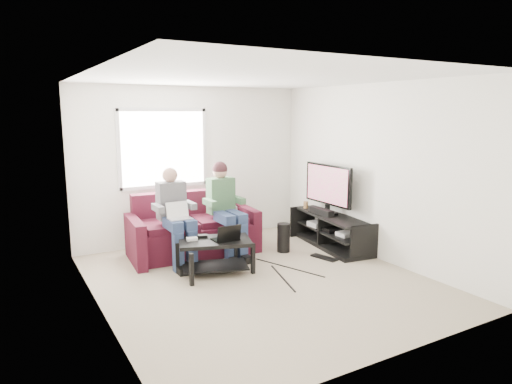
% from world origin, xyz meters
% --- Properties ---
extents(floor, '(4.50, 4.50, 0.00)m').
position_xyz_m(floor, '(0.00, 0.00, 0.00)').
color(floor, tan).
rests_on(floor, ground).
extents(ceiling, '(4.50, 4.50, 0.00)m').
position_xyz_m(ceiling, '(0.00, 0.00, 2.60)').
color(ceiling, white).
rests_on(ceiling, wall_back).
extents(wall_back, '(4.50, 0.00, 4.50)m').
position_xyz_m(wall_back, '(0.00, 2.25, 1.30)').
color(wall_back, white).
rests_on(wall_back, floor).
extents(wall_front, '(4.50, 0.00, 4.50)m').
position_xyz_m(wall_front, '(0.00, -2.25, 1.30)').
color(wall_front, white).
rests_on(wall_front, floor).
extents(wall_left, '(0.00, 4.50, 4.50)m').
position_xyz_m(wall_left, '(-2.00, 0.00, 1.30)').
color(wall_left, white).
rests_on(wall_left, floor).
extents(wall_right, '(0.00, 4.50, 4.50)m').
position_xyz_m(wall_right, '(2.00, 0.00, 1.30)').
color(wall_right, white).
rests_on(wall_right, floor).
extents(window, '(1.48, 0.04, 1.28)m').
position_xyz_m(window, '(-0.50, 2.23, 1.60)').
color(window, white).
rests_on(window, wall_back).
extents(sofa, '(2.05, 1.07, 0.93)m').
position_xyz_m(sofa, '(-0.31, 1.55, 0.34)').
color(sofa, '#451121').
rests_on(sofa, floor).
extents(person_left, '(0.40, 0.71, 1.39)m').
position_xyz_m(person_left, '(-0.71, 1.18, 0.77)').
color(person_left, navy).
rests_on(person_left, sofa).
extents(person_right, '(0.40, 0.71, 1.43)m').
position_xyz_m(person_right, '(0.09, 1.20, 0.83)').
color(person_right, navy).
rests_on(person_right, sofa).
extents(laptop_silver, '(0.36, 0.28, 0.24)m').
position_xyz_m(laptop_silver, '(-0.71, 1.02, 0.76)').
color(laptop_silver, silver).
rests_on(laptop_silver, person_left).
extents(coffee_table, '(1.09, 0.85, 0.48)m').
position_xyz_m(coffee_table, '(-0.40, 0.52, 0.35)').
color(coffee_table, black).
rests_on(coffee_table, floor).
extents(laptop_black, '(0.39, 0.32, 0.24)m').
position_xyz_m(laptop_black, '(-0.28, 0.44, 0.60)').
color(laptop_black, black).
rests_on(laptop_black, coffee_table).
extents(controller_a, '(0.15, 0.11, 0.04)m').
position_xyz_m(controller_a, '(-0.68, 0.64, 0.50)').
color(controller_a, silver).
rests_on(controller_a, coffee_table).
extents(controller_b, '(0.16, 0.14, 0.04)m').
position_xyz_m(controller_b, '(-0.50, 0.70, 0.50)').
color(controller_b, black).
rests_on(controller_b, coffee_table).
extents(controller_c, '(0.16, 0.12, 0.04)m').
position_xyz_m(controller_c, '(-0.10, 0.67, 0.50)').
color(controller_c, gray).
rests_on(controller_c, coffee_table).
extents(tv_stand, '(0.70, 1.67, 0.54)m').
position_xyz_m(tv_stand, '(1.77, 0.72, 0.24)').
color(tv_stand, black).
rests_on(tv_stand, floor).
extents(tv, '(0.12, 1.10, 0.81)m').
position_xyz_m(tv, '(1.77, 0.82, 0.99)').
color(tv, black).
rests_on(tv, tv_stand).
extents(soundbar, '(0.12, 0.50, 0.10)m').
position_xyz_m(soundbar, '(1.65, 0.82, 0.59)').
color(soundbar, black).
rests_on(soundbar, tv_stand).
extents(drink_cup, '(0.08, 0.08, 0.12)m').
position_xyz_m(drink_cup, '(1.72, 1.35, 0.60)').
color(drink_cup, olive).
rests_on(drink_cup, tv_stand).
extents(console_white, '(0.30, 0.22, 0.06)m').
position_xyz_m(console_white, '(1.77, 0.32, 0.31)').
color(console_white, silver).
rests_on(console_white, tv_stand).
extents(console_grey, '(0.34, 0.26, 0.08)m').
position_xyz_m(console_grey, '(1.77, 1.02, 0.32)').
color(console_grey, gray).
rests_on(console_grey, tv_stand).
extents(console_black, '(0.38, 0.30, 0.07)m').
position_xyz_m(console_black, '(1.77, 0.67, 0.32)').
color(console_black, black).
rests_on(console_black, tv_stand).
extents(subwoofer, '(0.20, 0.20, 0.46)m').
position_xyz_m(subwoofer, '(0.95, 0.88, 0.23)').
color(subwoofer, black).
rests_on(subwoofer, floor).
extents(keyboard_floor, '(0.24, 0.45, 0.02)m').
position_xyz_m(keyboard_floor, '(1.30, 0.29, 0.01)').
color(keyboard_floor, black).
rests_on(keyboard_floor, floor).
extents(end_table, '(0.36, 0.36, 0.63)m').
position_xyz_m(end_table, '(0.59, 1.74, 0.28)').
color(end_table, black).
rests_on(end_table, floor).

